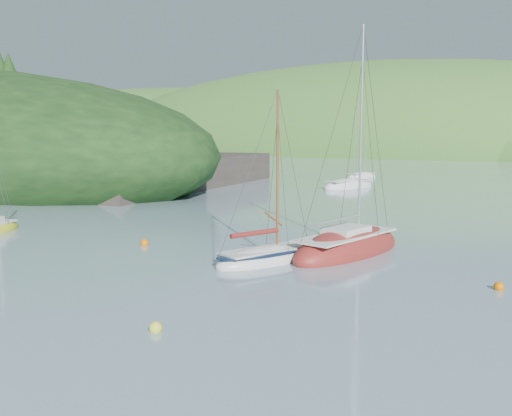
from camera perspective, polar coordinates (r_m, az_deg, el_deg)
The scene contains 6 objects.
ground at distance 23.14m, azimuth -11.61°, elevation -8.67°, with size 700.00×700.00×0.00m, color gray.
daysailer_white at distance 28.44m, azimuth 1.00°, elevation -5.01°, with size 3.95×6.31×9.10m.
sloop_red at distance 30.81m, azimuth 9.14°, elevation -4.07°, with size 4.21×9.13×13.02m.
distant_sloop_a at distance 66.51m, azimuth 9.23°, elevation 2.13°, with size 4.90×7.98×10.74m.
distant_sloop_c at distance 81.44m, azimuth 10.54°, elevation 3.07°, with size 3.43×5.99×8.09m.
mooring_buoys at distance 25.74m, azimuth -1.75°, elevation -6.57°, with size 19.20×11.88×0.47m.
Camera 1 is at (15.91, -15.52, 6.43)m, focal length 40.00 mm.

